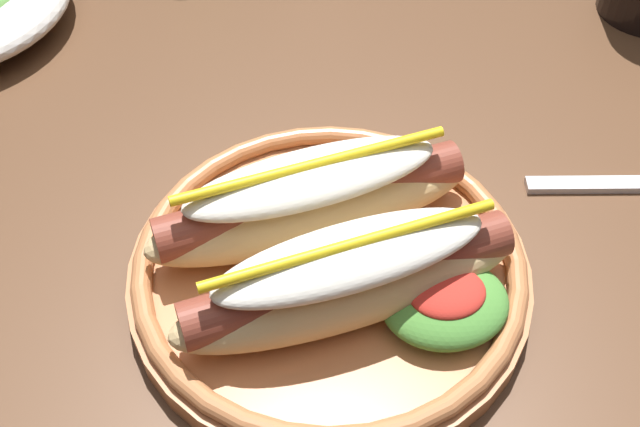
# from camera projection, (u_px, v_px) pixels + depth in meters

# --- Properties ---
(dining_table) EXTENTS (1.31, 0.89, 0.74)m
(dining_table) POSITION_uv_depth(u_px,v_px,m) (356.00, 209.00, 0.64)
(dining_table) COLOR #51331E
(dining_table) RESTS_ON ground_plane
(hot_dog_plate) EXTENTS (0.23, 0.23, 0.08)m
(hot_dog_plate) POSITION_uv_depth(u_px,v_px,m) (334.00, 258.00, 0.45)
(hot_dog_plate) COLOR #B77042
(hot_dog_plate) RESTS_ON dining_table
(fork) EXTENTS (0.12, 0.04, 0.00)m
(fork) POSITION_uv_depth(u_px,v_px,m) (633.00, 184.00, 0.52)
(fork) COLOR silver
(fork) RESTS_ON dining_table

